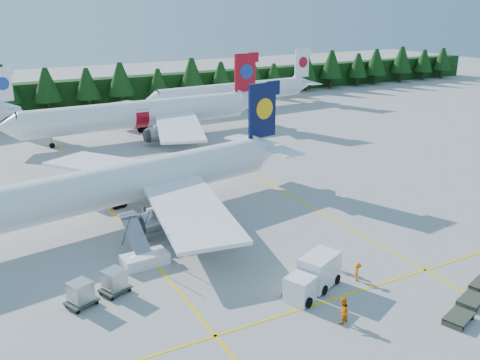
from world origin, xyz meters
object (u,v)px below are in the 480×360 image
airstairs (143,256)px  service_truck (313,276)px  airliner_red (134,115)px  airliner_navy (109,187)px

airstairs → service_truck: (10.29, -10.84, 0.57)m
airliner_red → airstairs: 46.43m
airliner_red → airstairs: size_ratio=8.03×
airstairs → service_truck: 14.96m
airstairs → service_truck: bearing=-50.2°
airliner_navy → airliner_red: (13.40, 33.64, 0.12)m
airliner_navy → airstairs: bearing=-100.4°
service_truck → airstairs: bearing=109.5°
airliner_navy → airliner_red: 36.21m
airliner_red → service_truck: (-3.19, -55.16, -2.55)m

